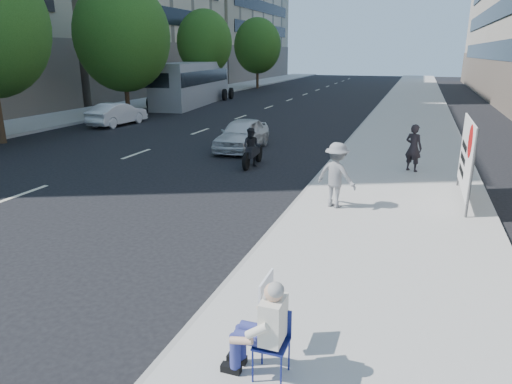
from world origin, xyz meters
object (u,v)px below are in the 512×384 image
at_px(seated_protester, 264,323).
at_px(white_sedan_near, 242,134).
at_px(pedestrian_woman, 413,148).
at_px(motorcycle, 252,149).
at_px(white_sedan_mid, 117,114).
at_px(protest_banner, 466,155).
at_px(bus, 193,84).
at_px(jogger, 336,175).

xyz_separation_m(seated_protester, white_sedan_near, (-5.51, 13.58, -0.21)).
bearing_deg(pedestrian_woman, motorcycle, 33.49).
bearing_deg(motorcycle, white_sedan_mid, 142.90).
distance_m(pedestrian_woman, protest_banner, 3.24).
distance_m(white_sedan_mid, bus, 11.76).
distance_m(white_sedan_mid, motorcycle, 12.74).
distance_m(pedestrian_woman, motorcycle, 5.64).
bearing_deg(motorcycle, white_sedan_near, 113.23).
height_order(seated_protester, bus, bus).
height_order(jogger, white_sedan_near, jogger).
xyz_separation_m(seated_protester, jogger, (-0.29, 6.82, 0.13)).
bearing_deg(bus, pedestrian_woman, -53.29).
bearing_deg(bus, white_sedan_near, -64.19).
relative_size(protest_banner, motorcycle, 1.49).
bearing_deg(motorcycle, pedestrian_woman, 1.25).
bearing_deg(white_sedan_mid, bus, -81.08).
distance_m(seated_protester, pedestrian_woman, 11.55).
relative_size(jogger, protest_banner, 0.56).
height_order(pedestrian_woman, bus, bus).
bearing_deg(jogger, seated_protester, 113.22).
bearing_deg(protest_banner, pedestrian_woman, 115.03).
height_order(seated_protester, white_sedan_near, seated_protester).
relative_size(white_sedan_mid, motorcycle, 1.91).
xyz_separation_m(pedestrian_woman, protest_banner, (1.36, -2.91, 0.45)).
distance_m(seated_protester, motorcycle, 11.62).
bearing_deg(white_sedan_mid, pedestrian_woman, 163.01).
xyz_separation_m(pedestrian_woman, white_sedan_mid, (-16.34, 6.26, -0.31)).
distance_m(pedestrian_woman, bus, 24.96).
relative_size(seated_protester, pedestrian_woman, 0.81).
height_order(seated_protester, jogger, jogger).
xyz_separation_m(motorcycle, bus, (-11.75, 18.51, 1.00)).
distance_m(protest_banner, bus, 28.01).
bearing_deg(white_sedan_mid, protest_banner, 156.59).
bearing_deg(bus, white_sedan_mid, -92.41).
distance_m(pedestrian_woman, white_sedan_near, 7.35).
xyz_separation_m(jogger, bus, (-15.54, 22.57, 0.63)).
distance_m(white_sedan_near, white_sedan_mid, 10.19).
xyz_separation_m(seated_protester, bus, (-15.83, 29.38, 0.76)).
bearing_deg(white_sedan_mid, seated_protester, 133.89).
height_order(white_sedan_mid, bus, bus).
bearing_deg(motorcycle, jogger, -51.62).
height_order(jogger, bus, bus).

